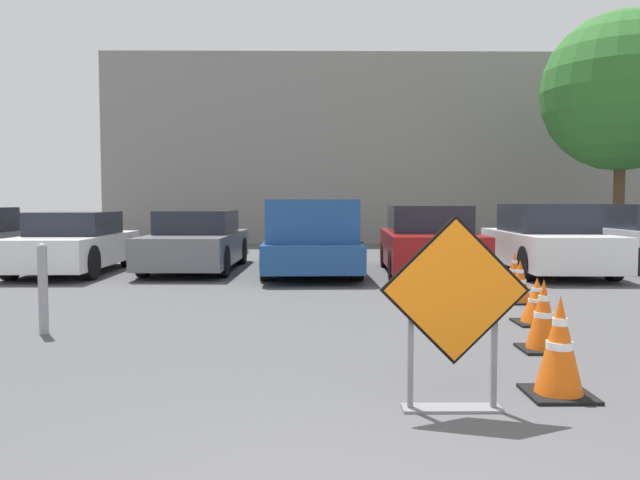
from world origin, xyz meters
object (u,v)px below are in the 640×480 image
object	(u,v)px
road_closed_sign	(454,306)
traffic_cone_nearest	(559,347)
traffic_cone_third	(537,301)
parked_car_second	(74,244)
bollard_nearest	(43,286)
traffic_cone_fourth	(520,282)
traffic_cone_fifth	(514,271)
parked_car_fifth	(547,241)
pickup_truck	(310,240)
parked_car_fourth	(429,242)
traffic_cone_second	(543,316)
parked_car_third	(197,242)

from	to	relation	value
road_closed_sign	traffic_cone_nearest	bearing A→B (deg)	21.39
traffic_cone_third	parked_car_second	bearing A→B (deg)	144.32
road_closed_sign	bollard_nearest	bearing A→B (deg)	146.80
road_closed_sign	traffic_cone_fourth	bearing A→B (deg)	66.63
traffic_cone_fifth	parked_car_fifth	size ratio (longest dim) A/B	0.15
pickup_truck	parked_car_fourth	size ratio (longest dim) A/B	1.24
traffic_cone_second	traffic_cone_fifth	world-z (taller)	traffic_cone_second
traffic_cone_nearest	parked_car_third	bearing A→B (deg)	116.47
road_closed_sign	traffic_cone_nearest	size ratio (longest dim) A/B	1.79
road_closed_sign	pickup_truck	world-z (taller)	pickup_truck
parked_car_third	traffic_cone_nearest	bearing A→B (deg)	117.67
parked_car_second	parked_car_fourth	distance (m)	7.81
parked_car_second	pickup_truck	distance (m)	5.22
traffic_cone_third	pickup_truck	world-z (taller)	pickup_truck
traffic_cone_second	traffic_cone_third	bearing A→B (deg)	72.71
parked_car_third	bollard_nearest	bearing A→B (deg)	86.89
traffic_cone_third	traffic_cone_fifth	distance (m)	3.25
traffic_cone_third	parked_car_second	world-z (taller)	parked_car_second
parked_car_fourth	parked_car_fifth	distance (m)	2.60
traffic_cone_nearest	parked_car_fourth	xyz separation A→B (m)	(0.54, 8.66, 0.28)
traffic_cone_third	pickup_truck	size ratio (longest dim) A/B	0.12
traffic_cone_nearest	parked_car_fifth	size ratio (longest dim) A/B	0.19
road_closed_sign	traffic_cone_third	xyz separation A→B (m)	(1.82, 3.33, -0.51)
parked_car_third	parked_car_fourth	world-z (taller)	parked_car_fourth
road_closed_sign	bollard_nearest	world-z (taller)	road_closed_sign
traffic_cone_second	pickup_truck	bearing A→B (deg)	109.45
traffic_cone_second	traffic_cone_fourth	world-z (taller)	traffic_cone_second
traffic_cone_fourth	bollard_nearest	distance (m)	6.77
traffic_cone_second	traffic_cone_fifth	xyz separation A→B (m)	(1.18, 4.59, -0.04)
parked_car_fourth	road_closed_sign	bearing A→B (deg)	83.36
parked_car_second	traffic_cone_third	bearing A→B (deg)	144.10
parked_car_second	pickup_truck	world-z (taller)	pickup_truck
traffic_cone_nearest	parked_car_fifth	xyz separation A→B (m)	(3.14, 8.66, 0.30)
parked_car_third	parked_car_fifth	distance (m)	7.84
parked_car_third	bollard_nearest	xyz separation A→B (m)	(-0.52, -6.95, -0.07)
road_closed_sign	parked_car_fifth	world-z (taller)	parked_car_fifth
parked_car_second	parked_car_third	size ratio (longest dim) A/B	0.92
parked_car_fifth	traffic_cone_second	bearing A→B (deg)	71.12
traffic_cone_nearest	pickup_truck	world-z (taller)	pickup_truck
road_closed_sign	pickup_truck	distance (m)	9.03
parked_car_fourth	parked_car_third	bearing A→B (deg)	-5.10
pickup_truck	bollard_nearest	size ratio (longest dim) A/B	4.79
traffic_cone_fifth	parked_car_fifth	world-z (taller)	parked_car_fifth
traffic_cone_nearest	traffic_cone_fifth	world-z (taller)	traffic_cone_nearest
parked_car_fifth	pickup_truck	bearing A→B (deg)	2.75
traffic_cone_nearest	parked_car_third	xyz separation A→B (m)	(-4.67, 9.37, 0.24)
bollard_nearest	parked_car_second	bearing A→B (deg)	107.99
traffic_cone_nearest	bollard_nearest	world-z (taller)	bollard_nearest
pickup_truck	parked_car_second	bearing A→B (deg)	-4.10
parked_car_fifth	bollard_nearest	distance (m)	10.42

